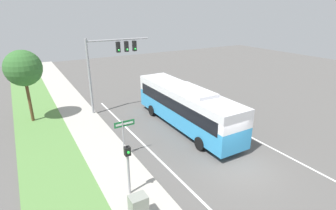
{
  "coord_description": "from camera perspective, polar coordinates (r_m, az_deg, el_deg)",
  "views": [
    {
      "loc": [
        -10.22,
        -9.22,
        8.79
      ],
      "look_at": [
        -0.53,
        7.28,
        1.71
      ],
      "focal_mm": 28.0,
      "sensor_mm": 36.0,
      "label": 1
    }
  ],
  "objects": [
    {
      "name": "ground_plane",
      "position": [
        16.34,
        15.08,
        -13.04
      ],
      "size": [
        80.0,
        80.0,
        0.0
      ],
      "primitive_type": "plane",
      "color": "#565451"
    },
    {
      "name": "sidewalk",
      "position": [
        13.32,
        -5.55,
        -20.75
      ],
      "size": [
        2.8,
        80.0,
        0.12
      ],
      "color": "#ADA89E",
      "rests_on": "ground_plane"
    },
    {
      "name": "lane_divider_near",
      "position": [
        14.36,
        4.35,
        -17.49
      ],
      "size": [
        0.14,
        30.0,
        0.01
      ],
      "color": "silver",
      "rests_on": "ground_plane"
    },
    {
      "name": "lane_divider_far",
      "position": [
        18.8,
        22.99,
        -9.33
      ],
      "size": [
        0.14,
        30.0,
        0.01
      ],
      "color": "silver",
      "rests_on": "ground_plane"
    },
    {
      "name": "bus",
      "position": [
        20.05,
        3.9,
        0.01
      ],
      "size": [
        2.59,
        11.11,
        3.34
      ],
      "color": "#3393D1",
      "rests_on": "ground_plane"
    },
    {
      "name": "signal_gantry",
      "position": [
        23.31,
        -12.5,
        9.89
      ],
      "size": [
        5.61,
        0.41,
        6.53
      ],
      "color": "#939399",
      "rests_on": "ground_plane"
    },
    {
      "name": "pedestrian_signal",
      "position": [
        12.91,
        -8.69,
        -12.31
      ],
      "size": [
        0.28,
        0.34,
        2.73
      ],
      "color": "#939399",
      "rests_on": "ground_plane"
    },
    {
      "name": "street_sign",
      "position": [
        16.41,
        -9.58,
        -5.62
      ],
      "size": [
        1.32,
        0.08,
        2.41
      ],
      "color": "#939399",
      "rests_on": "ground_plane"
    },
    {
      "name": "utility_cabinet",
      "position": [
        12.24,
        -6.43,
        -21.25
      ],
      "size": [
        0.76,
        0.6,
        1.16
      ],
      "color": "gray",
      "rests_on": "sidewalk"
    },
    {
      "name": "roadside_tree",
      "position": [
        23.12,
        -28.99,
        6.98
      ],
      "size": [
        2.78,
        2.78,
        5.77
      ],
      "color": "brown",
      "rests_on": "grass_verge"
    }
  ]
}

